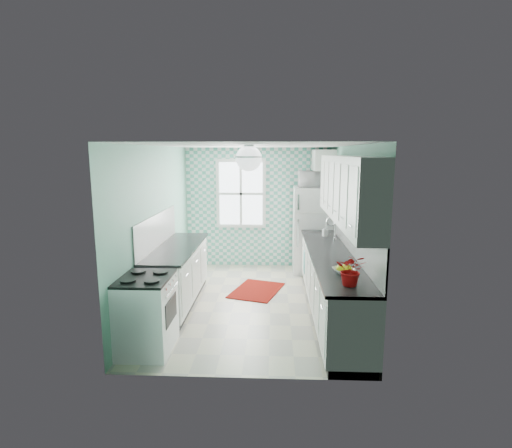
{
  "coord_description": "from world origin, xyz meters",
  "views": [
    {
      "loc": [
        0.33,
        -6.13,
        2.4
      ],
      "look_at": [
        0.05,
        0.25,
        1.25
      ],
      "focal_mm": 28.0,
      "sensor_mm": 36.0,
      "label": 1
    }
  ],
  "objects_px": {
    "fruit_bowl": "(344,271)",
    "microwave": "(313,179)",
    "fridge": "(312,230)",
    "stove": "(147,313)",
    "sink": "(325,241)",
    "ceiling_light": "(249,158)",
    "potted_plant": "(352,270)"
  },
  "relations": [
    {
      "from": "fridge",
      "to": "stove",
      "type": "bearing_deg",
      "value": -122.26
    },
    {
      "from": "fruit_bowl",
      "to": "fridge",
      "type": "bearing_deg",
      "value": 91.63
    },
    {
      "from": "stove",
      "to": "microwave",
      "type": "xyz_separation_m",
      "value": [
        2.31,
        3.4,
        1.41
      ]
    },
    {
      "from": "fridge",
      "to": "fruit_bowl",
      "type": "xyz_separation_m",
      "value": [
        0.09,
        -3.18,
        0.11
      ]
    },
    {
      "from": "fridge",
      "to": "sink",
      "type": "xyz_separation_m",
      "value": [
        0.09,
        -1.33,
        0.07
      ]
    },
    {
      "from": "ceiling_light",
      "to": "potted_plant",
      "type": "relative_size",
      "value": 0.96
    },
    {
      "from": "sink",
      "to": "potted_plant",
      "type": "bearing_deg",
      "value": -90.57
    },
    {
      "from": "fruit_bowl",
      "to": "potted_plant",
      "type": "relative_size",
      "value": 0.72
    },
    {
      "from": "fridge",
      "to": "microwave",
      "type": "xyz_separation_m",
      "value": [
        0.0,
        0.0,
        1.02
      ]
    },
    {
      "from": "fruit_bowl",
      "to": "microwave",
      "type": "relative_size",
      "value": 0.47
    },
    {
      "from": "ceiling_light",
      "to": "fruit_bowl",
      "type": "relative_size",
      "value": 1.33
    },
    {
      "from": "stove",
      "to": "microwave",
      "type": "distance_m",
      "value": 4.34
    },
    {
      "from": "ceiling_light",
      "to": "stove",
      "type": "bearing_deg",
      "value": -145.83
    },
    {
      "from": "fridge",
      "to": "potted_plant",
      "type": "relative_size",
      "value": 4.76
    },
    {
      "from": "sink",
      "to": "fruit_bowl",
      "type": "height_order",
      "value": "sink"
    },
    {
      "from": "fridge",
      "to": "sink",
      "type": "height_order",
      "value": "fridge"
    },
    {
      "from": "potted_plant",
      "to": "microwave",
      "type": "height_order",
      "value": "microwave"
    },
    {
      "from": "stove",
      "to": "sink",
      "type": "xyz_separation_m",
      "value": [
        2.4,
        2.07,
        0.46
      ]
    },
    {
      "from": "fridge",
      "to": "stove",
      "type": "relative_size",
      "value": 1.9
    },
    {
      "from": "ceiling_light",
      "to": "fruit_bowl",
      "type": "bearing_deg",
      "value": -26.38
    },
    {
      "from": "stove",
      "to": "microwave",
      "type": "height_order",
      "value": "microwave"
    },
    {
      "from": "ceiling_light",
      "to": "sink",
      "type": "relative_size",
      "value": 0.66
    },
    {
      "from": "sink",
      "to": "microwave",
      "type": "relative_size",
      "value": 0.94
    },
    {
      "from": "fridge",
      "to": "sink",
      "type": "bearing_deg",
      "value": -84.0
    },
    {
      "from": "ceiling_light",
      "to": "fridge",
      "type": "bearing_deg",
      "value": 66.76
    },
    {
      "from": "fridge",
      "to": "microwave",
      "type": "bearing_deg",
      "value": 55.7
    },
    {
      "from": "stove",
      "to": "microwave",
      "type": "bearing_deg",
      "value": 54.03
    },
    {
      "from": "fridge",
      "to": "stove",
      "type": "xyz_separation_m",
      "value": [
        -2.31,
        -3.4,
        -0.39
      ]
    },
    {
      "from": "sink",
      "to": "microwave",
      "type": "xyz_separation_m",
      "value": [
        -0.09,
        1.33,
        0.95
      ]
    },
    {
      "from": "stove",
      "to": "potted_plant",
      "type": "distance_m",
      "value": 2.5
    },
    {
      "from": "sink",
      "to": "potted_plant",
      "type": "distance_m",
      "value": 2.31
    },
    {
      "from": "ceiling_light",
      "to": "stove",
      "type": "distance_m",
      "value": 2.35
    }
  ]
}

